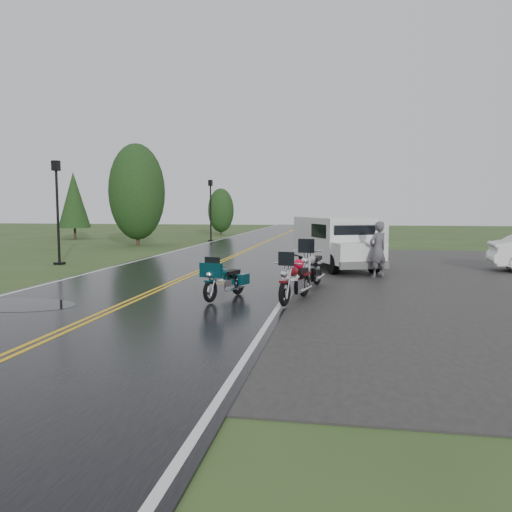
{
  "coord_description": "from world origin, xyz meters",
  "views": [
    {
      "loc": [
        5.27,
        -12.38,
        2.4
      ],
      "look_at": [
        2.8,
        2.0,
        1.0
      ],
      "focal_mm": 35.0,
      "sensor_mm": 36.0,
      "label": 1
    }
  ],
  "objects_px": {
    "van_white": "(334,246)",
    "lamp_post_far_left": "(211,211)",
    "motorcycle_red": "(285,282)",
    "motorcycle_silver": "(305,269)",
    "motorcycle_teal": "(210,282)",
    "person_at_van": "(378,250)",
    "lamp_post_near_left": "(58,212)"
  },
  "relations": [
    {
      "from": "van_white",
      "to": "lamp_post_far_left",
      "type": "height_order",
      "value": "lamp_post_far_left"
    },
    {
      "from": "motorcycle_red",
      "to": "lamp_post_far_left",
      "type": "bearing_deg",
      "value": 121.6
    },
    {
      "from": "motorcycle_silver",
      "to": "van_white",
      "type": "distance_m",
      "value": 4.58
    },
    {
      "from": "motorcycle_teal",
      "to": "lamp_post_far_left",
      "type": "height_order",
      "value": "lamp_post_far_left"
    },
    {
      "from": "van_white",
      "to": "person_at_van",
      "type": "xyz_separation_m",
      "value": [
        1.51,
        -0.57,
        -0.08
      ]
    },
    {
      "from": "motorcycle_silver",
      "to": "person_at_van",
      "type": "height_order",
      "value": "person_at_van"
    },
    {
      "from": "motorcycle_silver",
      "to": "lamp_post_near_left",
      "type": "height_order",
      "value": "lamp_post_near_left"
    },
    {
      "from": "motorcycle_teal",
      "to": "motorcycle_silver",
      "type": "bearing_deg",
      "value": 54.11
    },
    {
      "from": "motorcycle_red",
      "to": "lamp_post_far_left",
      "type": "height_order",
      "value": "lamp_post_far_left"
    },
    {
      "from": "motorcycle_red",
      "to": "lamp_post_far_left",
      "type": "relative_size",
      "value": 0.49
    },
    {
      "from": "motorcycle_teal",
      "to": "lamp_post_far_left",
      "type": "xyz_separation_m",
      "value": [
        -6.11,
        23.05,
        1.67
      ]
    },
    {
      "from": "motorcycle_teal",
      "to": "lamp_post_far_left",
      "type": "relative_size",
      "value": 0.43
    },
    {
      "from": "motorcycle_teal",
      "to": "van_white",
      "type": "distance_m",
      "value": 6.85
    },
    {
      "from": "lamp_post_near_left",
      "to": "lamp_post_far_left",
      "type": "bearing_deg",
      "value": 80.53
    },
    {
      "from": "motorcycle_teal",
      "to": "lamp_post_far_left",
      "type": "bearing_deg",
      "value": 122.57
    },
    {
      "from": "lamp_post_near_left",
      "to": "lamp_post_far_left",
      "type": "height_order",
      "value": "lamp_post_far_left"
    },
    {
      "from": "person_at_van",
      "to": "lamp_post_far_left",
      "type": "bearing_deg",
      "value": -97.73
    },
    {
      "from": "lamp_post_near_left",
      "to": "person_at_van",
      "type": "bearing_deg",
      "value": -8.6
    },
    {
      "from": "motorcycle_red",
      "to": "van_white",
      "type": "xyz_separation_m",
      "value": [
        1.04,
        6.39,
        0.4
      ]
    },
    {
      "from": "person_at_van",
      "to": "motorcycle_teal",
      "type": "bearing_deg",
      "value": 12.72
    },
    {
      "from": "motorcycle_teal",
      "to": "person_at_van",
      "type": "distance_m",
      "value": 7.16
    },
    {
      "from": "motorcycle_red",
      "to": "motorcycle_silver",
      "type": "relative_size",
      "value": 0.87
    },
    {
      "from": "motorcycle_red",
      "to": "motorcycle_teal",
      "type": "relative_size",
      "value": 1.13
    },
    {
      "from": "motorcycle_red",
      "to": "lamp_post_near_left",
      "type": "distance_m",
      "value": 13.24
    },
    {
      "from": "motorcycle_silver",
      "to": "lamp_post_near_left",
      "type": "bearing_deg",
      "value": 159.07
    },
    {
      "from": "motorcycle_silver",
      "to": "van_white",
      "type": "bearing_deg",
      "value": 88.96
    },
    {
      "from": "person_at_van",
      "to": "lamp_post_far_left",
      "type": "xyz_separation_m",
      "value": [
        -10.55,
        17.45,
        1.28
      ]
    },
    {
      "from": "motorcycle_red",
      "to": "person_at_van",
      "type": "bearing_deg",
      "value": 78.96
    },
    {
      "from": "motorcycle_teal",
      "to": "van_white",
      "type": "xyz_separation_m",
      "value": [
        2.93,
        6.17,
        0.47
      ]
    },
    {
      "from": "van_white",
      "to": "person_at_van",
      "type": "distance_m",
      "value": 1.62
    },
    {
      "from": "van_white",
      "to": "lamp_post_far_left",
      "type": "xyz_separation_m",
      "value": [
        -9.04,
        16.88,
        1.2
      ]
    },
    {
      "from": "motorcycle_silver",
      "to": "motorcycle_teal",
      "type": "bearing_deg",
      "value": -136.02
    }
  ]
}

